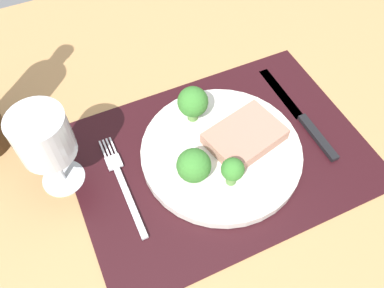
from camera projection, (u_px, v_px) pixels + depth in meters
ground_plane at (220, 160)px, 67.56cm from camera, size 140.00×110.00×3.00cm
placemat at (221, 155)px, 66.21cm from camera, size 47.40×34.00×0.30cm
plate at (221, 152)px, 65.43cm from camera, size 26.16×26.16×1.60cm
steak at (245, 136)px, 64.88cm from camera, size 13.49×11.01×2.22cm
broccoli_back_left at (233, 170)px, 58.64cm from camera, size 3.51×3.51×5.32cm
broccoli_center at (194, 166)px, 58.56cm from camera, size 5.18×5.18×6.39cm
broccoli_front_edge at (193, 102)px, 65.19cm from camera, size 5.09×5.09×6.70cm
fork at (123, 184)px, 62.67cm from camera, size 2.40×19.20×0.50cm
knife at (303, 119)px, 70.03cm from camera, size 1.80×23.00×0.80cm
wine_glass at (44, 140)px, 55.13cm from camera, size 7.98×7.98×15.15cm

